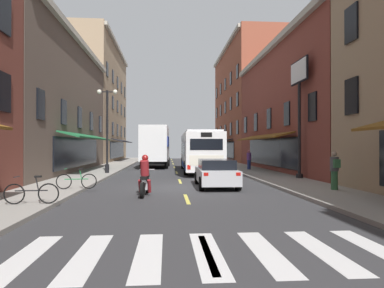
% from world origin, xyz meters
% --- Properties ---
extents(ground_plane, '(34.80, 80.00, 0.10)m').
position_xyz_m(ground_plane, '(0.00, 0.00, -0.05)').
color(ground_plane, '#333335').
extents(lane_centre_dashes, '(0.14, 73.90, 0.01)m').
position_xyz_m(lane_centre_dashes, '(0.00, -0.25, 0.00)').
color(lane_centre_dashes, '#DBCC4C').
rests_on(lane_centre_dashes, ground).
extents(crosswalk_near, '(7.10, 2.80, 0.01)m').
position_xyz_m(crosswalk_near, '(0.00, -10.00, 0.00)').
color(crosswalk_near, silver).
rests_on(crosswalk_near, ground).
extents(sidewalk_left, '(3.00, 80.00, 0.14)m').
position_xyz_m(sidewalk_left, '(-5.90, 0.00, 0.07)').
color(sidewalk_left, gray).
rests_on(sidewalk_left, ground).
extents(sidewalk_right, '(3.00, 80.00, 0.14)m').
position_xyz_m(sidewalk_right, '(5.90, 0.00, 0.07)').
color(sidewalk_right, gray).
rests_on(sidewalk_right, ground).
extents(billboard_sign, '(0.40, 2.40, 6.97)m').
position_xyz_m(billboard_sign, '(7.05, 3.10, 5.29)').
color(billboard_sign, black).
rests_on(billboard_sign, sidewalk_right).
extents(transit_bus, '(2.78, 11.15, 3.08)m').
position_xyz_m(transit_bus, '(1.81, 10.23, 1.62)').
color(transit_bus, white).
rests_on(transit_bus, ground).
extents(box_truck, '(2.70, 6.95, 3.84)m').
position_xyz_m(box_truck, '(-1.79, 15.62, 1.98)').
color(box_truck, black).
rests_on(box_truck, ground).
extents(sedan_near, '(1.94, 4.33, 1.35)m').
position_xyz_m(sedan_near, '(1.66, 0.19, 0.69)').
color(sedan_near, silver).
rests_on(sedan_near, ground).
extents(sedan_mid, '(2.01, 4.55, 1.45)m').
position_xyz_m(sedan_mid, '(-1.61, 24.66, 0.74)').
color(sedan_mid, black).
rests_on(sedan_mid, ground).
extents(motorcycle_rider, '(0.63, 2.07, 1.66)m').
position_xyz_m(motorcycle_rider, '(-1.63, -2.52, 0.71)').
color(motorcycle_rider, black).
rests_on(motorcycle_rider, ground).
extents(bicycle_near, '(1.71, 0.48, 0.91)m').
position_xyz_m(bicycle_near, '(-5.09, -5.06, 0.50)').
color(bicycle_near, black).
rests_on(bicycle_near, sidewalk_left).
extents(bicycle_mid, '(1.71, 0.48, 0.91)m').
position_xyz_m(bicycle_mid, '(-4.67, -1.24, 0.50)').
color(bicycle_mid, black).
rests_on(bicycle_mid, sidewalk_left).
extents(pedestrian_near, '(0.36, 0.51, 1.64)m').
position_xyz_m(pedestrian_near, '(6.41, -2.33, 1.01)').
color(pedestrian_near, '#33663F').
rests_on(pedestrian_near, sidewalk_right).
extents(pedestrian_mid, '(0.36, 0.36, 1.57)m').
position_xyz_m(pedestrian_mid, '(5.90, 10.64, 0.94)').
color(pedestrian_mid, navy).
rests_on(pedestrian_mid, sidewalk_right).
extents(street_lamp_twin, '(1.42, 0.32, 5.85)m').
position_xyz_m(street_lamp_twin, '(-4.92, 7.81, 3.36)').
color(street_lamp_twin, black).
rests_on(street_lamp_twin, sidewalk_left).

